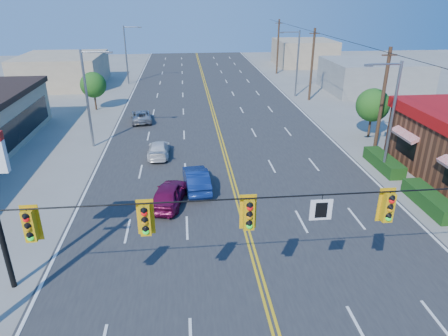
{
  "coord_description": "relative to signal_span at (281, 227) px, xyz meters",
  "views": [
    {
      "loc": [
        -3.14,
        -11.06,
        11.94
      ],
      "look_at": [
        -0.87,
        11.15,
        2.2
      ],
      "focal_mm": 32.0,
      "sensor_mm": 36.0,
      "label": 1
    }
  ],
  "objects": [
    {
      "name": "road",
      "position": [
        0.12,
        20.0,
        -4.86
      ],
      "size": [
        20.0,
        120.0,
        0.06
      ],
      "primitive_type": "cube",
      "color": "#2D2D30",
      "rests_on": "ground"
    },
    {
      "name": "signal_span",
      "position": [
        0.0,
        0.0,
        0.0
      ],
      "size": [
        24.32,
        0.34,
        9.0
      ],
      "color": "#47301E",
      "rests_on": "ground"
    },
    {
      "name": "streetlight_se",
      "position": [
        10.91,
        14.0,
        -0.37
      ],
      "size": [
        2.55,
        0.25,
        8.0
      ],
      "color": "gray",
      "rests_on": "ground"
    },
    {
      "name": "streetlight_ne",
      "position": [
        10.91,
        38.0,
        -0.37
      ],
      "size": [
        2.55,
        0.25,
        8.0
      ],
      "color": "gray",
      "rests_on": "ground"
    },
    {
      "name": "streetlight_sw",
      "position": [
        -10.67,
        22.0,
        -0.37
      ],
      "size": [
        2.55,
        0.25,
        8.0
      ],
      "color": "gray",
      "rests_on": "ground"
    },
    {
      "name": "streetlight_nw",
      "position": [
        -10.67,
        48.0,
        -0.37
      ],
      "size": [
        2.55,
        0.25,
        8.0
      ],
      "color": "gray",
      "rests_on": "ground"
    },
    {
      "name": "utility_pole_near",
      "position": [
        12.32,
        18.0,
        -0.69
      ],
      "size": [
        0.28,
        0.28,
        8.4
      ],
      "primitive_type": "cylinder",
      "color": "#47301E",
      "rests_on": "ground"
    },
    {
      "name": "utility_pole_mid",
      "position": [
        12.32,
        36.0,
        -0.69
      ],
      "size": [
        0.28,
        0.28,
        8.4
      ],
      "primitive_type": "cylinder",
      "color": "#47301E",
      "rests_on": "ground"
    },
    {
      "name": "utility_pole_far",
      "position": [
        12.32,
        54.0,
        -0.69
      ],
      "size": [
        0.28,
        0.28,
        8.4
      ],
      "primitive_type": "cylinder",
      "color": "#47301E",
      "rests_on": "ground"
    },
    {
      "name": "tree_kfc_rear",
      "position": [
        13.62,
        22.0,
        -1.95
      ],
      "size": [
        2.94,
        2.94,
        4.41
      ],
      "color": "#47301E",
      "rests_on": "ground"
    },
    {
      "name": "tree_west",
      "position": [
        -12.88,
        34.0,
        -2.09
      ],
      "size": [
        2.8,
        2.8,
        4.2
      ],
      "color": "#47301E",
      "rests_on": "ground"
    },
    {
      "name": "bld_east_mid",
      "position": [
        22.12,
        40.0,
        -2.89
      ],
      "size": [
        12.0,
        10.0,
        4.0
      ],
      "primitive_type": "cube",
      "color": "gray",
      "rests_on": "ground"
    },
    {
      "name": "bld_west_far",
      "position": [
        -19.88,
        48.0,
        -2.79
      ],
      "size": [
        11.0,
        12.0,
        4.2
      ],
      "primitive_type": "cube",
      "color": "tan",
      "rests_on": "ground"
    },
    {
      "name": "bld_east_far",
      "position": [
        19.12,
        62.0,
        -2.69
      ],
      "size": [
        10.0,
        10.0,
        4.4
      ],
      "primitive_type": "cube",
      "color": "tan",
      "rests_on": "ground"
    },
    {
      "name": "car_magenta",
      "position": [
        -4.16,
        10.82,
        -4.18
      ],
      "size": [
        2.54,
        4.43,
        1.42
      ],
      "primitive_type": "imported",
      "rotation": [
        0.0,
        0.0,
        2.92
      ],
      "color": "maroon",
      "rests_on": "ground"
    },
    {
      "name": "car_blue",
      "position": [
        -2.41,
        12.79,
        -4.18
      ],
      "size": [
        1.86,
        4.4,
        1.41
      ],
      "primitive_type": "imported",
      "rotation": [
        0.0,
        0.0,
        3.23
      ],
      "color": "navy",
      "rests_on": "ground"
    },
    {
      "name": "car_white",
      "position": [
        -5.17,
        19.0,
        -4.31
      ],
      "size": [
        1.66,
        4.01,
        1.16
      ],
      "primitive_type": "imported",
      "rotation": [
        0.0,
        0.0,
        3.13
      ],
      "color": "silver",
      "rests_on": "ground"
    },
    {
      "name": "car_silver",
      "position": [
        -7.42,
        28.69,
        -4.31
      ],
      "size": [
        2.49,
        4.36,
        1.15
      ],
      "primitive_type": "imported",
      "rotation": [
        0.0,
        0.0,
        3.29
      ],
      "color": "#A3A4A8",
      "rests_on": "ground"
    }
  ]
}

